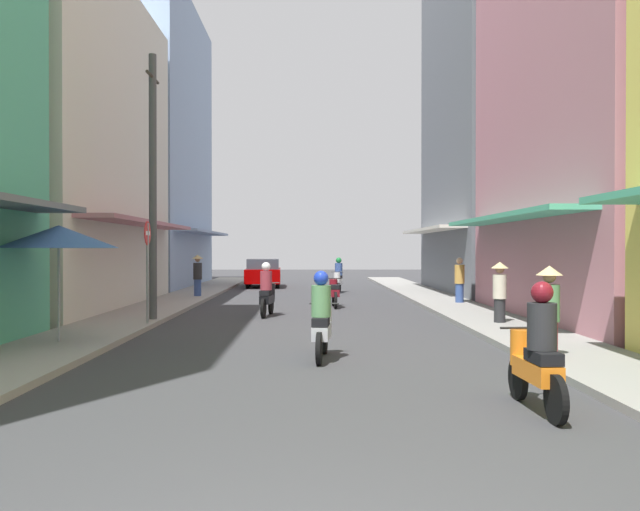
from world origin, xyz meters
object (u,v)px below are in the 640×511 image
(motorbike_silver, at_px, (322,320))
(pedestrian_far, at_px, (198,274))
(pedestrian_midway, at_px, (500,290))
(pedestrian_crossing, at_px, (460,282))
(motorbike_maroon, at_px, (334,292))
(street_sign_no_entry, at_px, (148,259))
(utility_pole, at_px, (153,186))
(motorbike_white, at_px, (338,277))
(motorbike_black, at_px, (267,292))
(motorbike_orange, at_px, (536,353))
(vendor_umbrella, at_px, (59,237))
(pedestrian_foreground, at_px, (549,309))
(parked_car, at_px, (263,273))

(motorbike_silver, height_order, pedestrian_far, pedestrian_far)
(pedestrian_midway, distance_m, pedestrian_crossing, 6.33)
(motorbike_maroon, relative_size, pedestrian_far, 1.04)
(pedestrian_crossing, relative_size, street_sign_no_entry, 0.63)
(street_sign_no_entry, bearing_deg, utility_pole, 95.70)
(pedestrian_crossing, xyz_separation_m, pedestrian_far, (-9.56, 3.33, 0.15))
(motorbike_white, distance_m, pedestrian_crossing, 8.05)
(pedestrian_crossing, bearing_deg, motorbike_black, -151.14)
(motorbike_orange, height_order, street_sign_no_entry, street_sign_no_entry)
(pedestrian_far, bearing_deg, street_sign_no_entry, -87.67)
(motorbike_orange, bearing_deg, motorbike_silver, 122.90)
(utility_pole, bearing_deg, vendor_umbrella, -101.47)
(motorbike_maroon, distance_m, utility_pole, 7.63)
(motorbike_maroon, bearing_deg, vendor_umbrella, -122.22)
(pedestrian_midway, bearing_deg, utility_pole, 174.11)
(motorbike_black, bearing_deg, street_sign_no_entry, -133.85)
(motorbike_black, xyz_separation_m, pedestrian_midway, (6.00, -2.79, 0.22))
(motorbike_maroon, bearing_deg, street_sign_no_entry, -129.17)
(vendor_umbrella, bearing_deg, utility_pole, 78.53)
(motorbike_maroon, height_order, utility_pole, utility_pole)
(motorbike_white, bearing_deg, motorbike_orange, -86.20)
(motorbike_orange, bearing_deg, street_sign_no_entry, 127.84)
(motorbike_silver, bearing_deg, motorbike_black, 100.80)
(motorbike_black, bearing_deg, motorbike_orange, -71.03)
(pedestrian_midway, bearing_deg, pedestrian_foreground, -97.44)
(pedestrian_foreground, relative_size, vendor_umbrella, 0.69)
(motorbike_white, bearing_deg, pedestrian_crossing, -61.11)
(motorbike_maroon, distance_m, pedestrian_midway, 7.06)
(pedestrian_midway, bearing_deg, motorbike_orange, -103.02)
(motorbike_orange, xyz_separation_m, motorbike_silver, (-2.51, 3.88, 0.00))
(pedestrian_foreground, bearing_deg, motorbike_silver, 170.44)
(motorbike_black, relative_size, street_sign_no_entry, 0.68)
(parked_car, bearing_deg, pedestrian_foreground, -74.61)
(motorbike_silver, height_order, pedestrian_crossing, pedestrian_crossing)
(motorbike_orange, height_order, motorbike_black, same)
(motorbike_white, relative_size, pedestrian_crossing, 1.08)
(vendor_umbrella, bearing_deg, motorbike_white, 69.54)
(pedestrian_foreground, distance_m, pedestrian_far, 17.37)
(motorbike_orange, distance_m, pedestrian_foreground, 3.50)
(pedestrian_far, bearing_deg, motorbike_orange, -68.81)
(pedestrian_foreground, distance_m, street_sign_no_entry, 9.75)
(parked_car, relative_size, vendor_umbrella, 1.72)
(motorbike_white, relative_size, vendor_umbrella, 0.74)
(vendor_umbrella, bearing_deg, motorbike_orange, -35.06)
(motorbike_maroon, height_order, motorbike_black, motorbike_black)
(motorbike_silver, bearing_deg, parked_car, 96.60)
(motorbike_maroon, xyz_separation_m, vendor_umbrella, (-5.80, -9.20, 1.70))
(parked_car, distance_m, pedestrian_crossing, 13.87)
(motorbike_white, bearing_deg, vendor_umbrella, -110.46)
(motorbike_silver, height_order, utility_pole, utility_pole)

